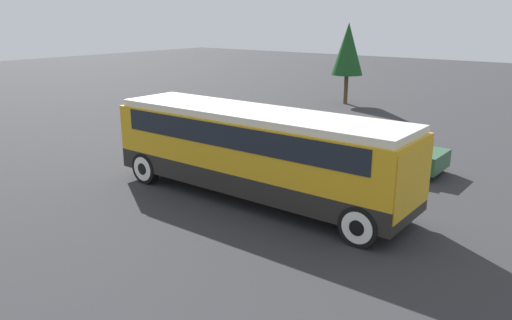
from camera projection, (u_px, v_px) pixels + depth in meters
The scene contains 5 objects.
ground_plane at pixel (256, 198), 16.67m from camera, with size 120.00×120.00×0.00m, color #2D2D30.
tour_bus at pixel (258, 147), 16.11m from camera, with size 10.53×2.69×2.98m.
parked_car_near at pixel (256, 129), 23.90m from camera, with size 4.10×1.86×1.35m.
parked_car_mid at pixel (391, 151), 19.78m from camera, with size 4.01×1.95×1.39m.
tree_center at pixel (348, 49), 33.76m from camera, with size 2.14×2.14×5.47m.
Camera 1 is at (9.59, -12.38, 5.86)m, focal length 35.00 mm.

